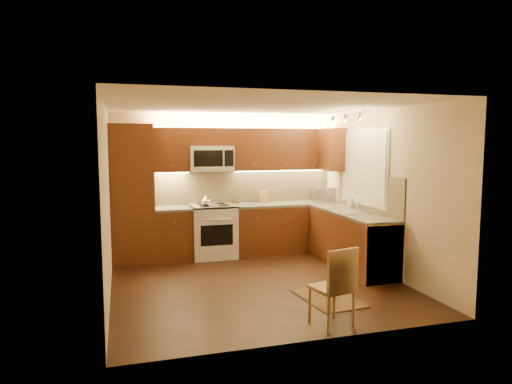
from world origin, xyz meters
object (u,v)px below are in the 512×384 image
object	(u,v)px
stove	(213,231)
sink	(347,206)
soap_bottle	(350,202)
dining_chair	(332,286)
kettle	(206,201)
microwave	(211,159)
toaster_oven	(324,194)
knife_block	(264,197)

from	to	relation	value
stove	sink	distance (m)	2.35
sink	soap_bottle	size ratio (longest dim) A/B	4.60
dining_chair	kettle	bearing A→B (deg)	91.10
kettle	dining_chair	distance (m)	3.41
microwave	stove	bearing A→B (deg)	-90.00
stove	dining_chair	world-z (taller)	stove
microwave	dining_chair	bearing A→B (deg)	-79.51
sink	dining_chair	size ratio (longest dim) A/B	0.96
microwave	toaster_oven	xyz separation A→B (m)	(2.14, -0.05, -0.69)
dining_chair	microwave	bearing A→B (deg)	88.09
knife_block	soap_bottle	size ratio (longest dim) A/B	1.11
stove	dining_chair	bearing A→B (deg)	-79.10
stove	toaster_oven	size ratio (longest dim) A/B	2.11
knife_block	toaster_oven	bearing A→B (deg)	-16.52
kettle	soap_bottle	world-z (taller)	kettle
sink	kettle	distance (m)	2.37
sink	toaster_oven	size ratio (longest dim) A/B	1.97
stove	kettle	xyz separation A→B (m)	(-0.14, -0.10, 0.56)
kettle	dining_chair	bearing A→B (deg)	-95.00
microwave	toaster_oven	distance (m)	2.25
sink	kettle	bearing A→B (deg)	154.46
toaster_oven	knife_block	distance (m)	1.17
sink	knife_block	size ratio (longest dim) A/B	4.13
sink	toaster_oven	bearing A→B (deg)	83.18
dining_chair	sink	bearing A→B (deg)	46.63
toaster_oven	dining_chair	bearing A→B (deg)	-106.08
knife_block	dining_chair	size ratio (longest dim) A/B	0.23
soap_bottle	dining_chair	bearing A→B (deg)	-135.85
stove	kettle	bearing A→B (deg)	-142.15
stove	microwave	world-z (taller)	microwave
sink	toaster_oven	distance (m)	1.22
stove	soap_bottle	distance (m)	2.43
microwave	sink	world-z (taller)	microwave
stove	knife_block	xyz separation A→B (m)	(0.98, 0.16, 0.54)
toaster_oven	sink	bearing A→B (deg)	-89.53
toaster_oven	knife_block	bearing A→B (deg)	-176.64
kettle	knife_block	bearing A→B (deg)	-4.95
dining_chair	stove	bearing A→B (deg)	88.50
stove	soap_bottle	xyz separation A→B (m)	(2.24, -0.78, 0.53)
microwave	kettle	bearing A→B (deg)	-119.37
microwave	soap_bottle	bearing A→B (deg)	-22.30
kettle	soap_bottle	bearing A→B (deg)	-34.44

